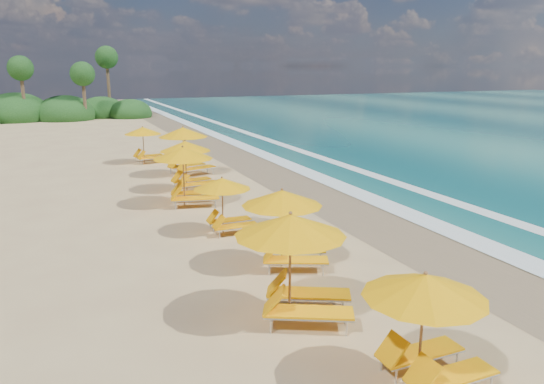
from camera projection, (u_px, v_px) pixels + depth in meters
name	position (u px, v px, depth m)	size (l,w,h in m)	color
ground	(272.00, 223.00, 19.84)	(160.00, 160.00, 0.00)	tan
wet_sand	(362.00, 211.00, 21.34)	(4.00, 160.00, 0.01)	#8C7353
surf_foam	(416.00, 204.00, 22.35)	(4.00, 160.00, 0.01)	white
station_1	(430.00, 321.00, 9.50)	(2.47, 2.28, 2.28)	olive
station_2	(299.00, 260.00, 11.99)	(3.46, 3.46, 2.62)	olive
station_3	(288.00, 223.00, 15.21)	(3.13, 3.10, 2.40)	olive
station_4	(227.00, 201.00, 18.45)	(2.21, 2.04, 2.05)	olive
station_5	(188.00, 172.00, 22.08)	(3.13, 3.01, 2.57)	olive
station_6	(190.00, 162.00, 24.77)	(2.82, 2.66, 2.44)	olive
station_7	(187.00, 147.00, 28.24)	(3.40, 3.32, 2.69)	olive
station_8	(146.00, 142.00, 31.92)	(2.63, 2.49, 2.26)	olive
treeline	(27.00, 112.00, 56.68)	(25.80, 8.80, 9.74)	#163D14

